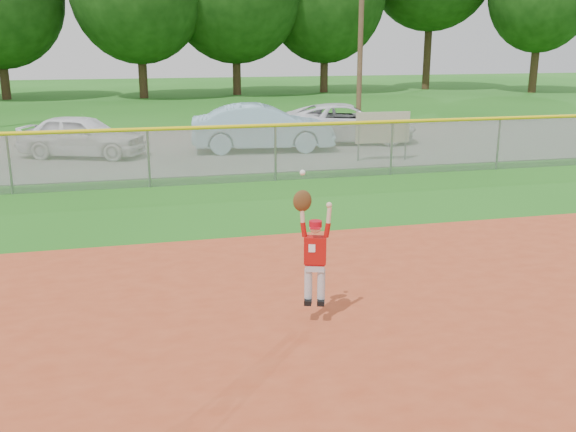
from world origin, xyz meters
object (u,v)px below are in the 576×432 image
at_px(car_white_a, 82,136).
at_px(car_blue, 263,128).
at_px(sponsor_sign, 383,129).
at_px(ballplayer, 313,248).
at_px(car_white_b, 346,123).

distance_m(car_white_a, car_blue, 5.89).
bearing_deg(sponsor_sign, ballplayer, -116.00).
bearing_deg(car_blue, sponsor_sign, -123.14).
bearing_deg(car_blue, car_white_b, -65.00).
relative_size(car_white_a, car_white_b, 0.79).
xyz_separation_m(car_white_a, car_blue, (5.88, -0.20, 0.10)).
xyz_separation_m(car_blue, sponsor_sign, (3.27, -2.68, 0.20)).
xyz_separation_m(car_white_a, car_white_b, (9.26, 0.95, 0.02)).
height_order(car_white_a, car_blue, car_blue).
xyz_separation_m(sponsor_sign, ballplayer, (-5.37, -11.00, 0.04)).
distance_m(car_blue, sponsor_sign, 4.23).
relative_size(car_blue, sponsor_sign, 2.74).
bearing_deg(car_blue, ballplayer, 177.51).
bearing_deg(ballplayer, car_white_b, 69.73).
xyz_separation_m(car_white_b, ballplayer, (-5.48, -14.83, 0.33)).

